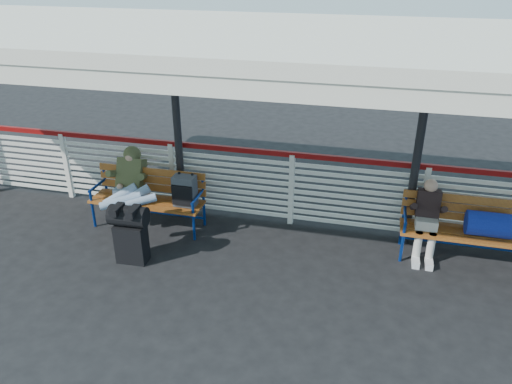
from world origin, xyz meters
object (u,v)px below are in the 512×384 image
(companion_person, at_px, (427,219))
(traveler_man, at_px, (129,192))
(bench_right, at_px, (478,224))
(bench_left, at_px, (161,192))
(luggage_stack, at_px, (130,232))

(companion_person, bearing_deg, traveler_man, -173.78)
(bench_right, xyz_separation_m, traveler_man, (-5.04, -0.48, 0.13))
(bench_left, height_order, traveler_man, traveler_man)
(bench_left, distance_m, bench_right, 4.67)
(bench_right, bearing_deg, bench_left, -178.29)
(traveler_man, bearing_deg, companion_person, 6.22)
(bench_left, distance_m, companion_person, 3.99)
(bench_right, height_order, traveler_man, traveler_man)
(bench_right, relative_size, companion_person, 1.57)
(luggage_stack, distance_m, companion_person, 4.18)
(luggage_stack, height_order, bench_left, bench_left)
(companion_person, bearing_deg, bench_left, -178.10)
(bench_right, relative_size, traveler_man, 1.10)
(luggage_stack, relative_size, traveler_man, 0.54)
(traveler_man, distance_m, companion_person, 4.39)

